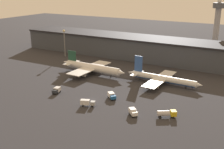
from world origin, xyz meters
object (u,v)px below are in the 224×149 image
at_px(service_vehicle_2, 167,113).
at_px(airplane_0, 92,68).
at_px(service_vehicle_4, 133,112).
at_px(service_vehicle_3, 112,95).
at_px(service_vehicle_1, 57,90).
at_px(airplane_1, 162,79).
at_px(control_tower, 217,21).
at_px(service_vehicle_0, 87,103).

bearing_deg(service_vehicle_2, airplane_0, 117.72).
xyz_separation_m(service_vehicle_2, service_vehicle_4, (-12.69, -4.96, -0.17)).
bearing_deg(service_vehicle_3, airplane_0, 177.83).
relative_size(airplane_0, service_vehicle_1, 8.40).
xyz_separation_m(service_vehicle_1, service_vehicle_4, (43.76, -4.10, 0.02)).
bearing_deg(airplane_1, service_vehicle_2, -65.57).
height_order(airplane_1, control_tower, control_tower).
relative_size(service_vehicle_0, control_tower, 0.17).
height_order(airplane_0, service_vehicle_4, airplane_0).
bearing_deg(service_vehicle_0, control_tower, 57.00).
xyz_separation_m(service_vehicle_1, service_vehicle_2, (56.45, 0.86, 0.20)).
distance_m(service_vehicle_1, service_vehicle_2, 56.46).
bearing_deg(control_tower, service_vehicle_3, -100.80).
distance_m(airplane_1, service_vehicle_1, 56.30).
xyz_separation_m(airplane_1, service_vehicle_3, (-13.82, -31.21, -1.43)).
bearing_deg(service_vehicle_2, airplane_1, 80.19).
distance_m(airplane_1, service_vehicle_0, 47.92).
xyz_separation_m(service_vehicle_4, control_tower, (7.65, 137.00, 22.22)).
distance_m(airplane_1, control_tower, 97.39).
xyz_separation_m(airplane_1, service_vehicle_1, (-41.23, -38.30, -1.45)).
distance_m(service_vehicle_1, service_vehicle_4, 43.95).
xyz_separation_m(airplane_1, service_vehicle_4, (2.54, -42.40, -1.43)).
distance_m(service_vehicle_2, service_vehicle_4, 13.62).
bearing_deg(airplane_0, service_vehicle_2, -28.04).
xyz_separation_m(airplane_0, service_vehicle_1, (1.87, -34.99, -2.21)).
bearing_deg(service_vehicle_1, service_vehicle_4, 73.38).
relative_size(service_vehicle_1, service_vehicle_2, 0.69).
bearing_deg(service_vehicle_4, service_vehicle_1, -141.31).
xyz_separation_m(airplane_0, service_vehicle_3, (29.28, -27.90, -2.18)).
distance_m(airplane_0, service_vehicle_1, 35.11).
xyz_separation_m(service_vehicle_0, service_vehicle_2, (34.37, 6.46, 0.10)).
relative_size(airplane_1, service_vehicle_1, 7.89).
bearing_deg(airplane_0, control_tower, 63.75).
bearing_deg(airplane_1, service_vehicle_3, -111.58).
bearing_deg(service_vehicle_3, service_vehicle_0, -71.34).
height_order(service_vehicle_1, control_tower, control_tower).
bearing_deg(service_vehicle_0, service_vehicle_3, 46.17).
bearing_deg(service_vehicle_1, control_tower, 147.57).
relative_size(service_vehicle_1, control_tower, 0.13).
height_order(service_vehicle_0, service_vehicle_3, service_vehicle_0).
bearing_deg(service_vehicle_2, service_vehicle_3, 135.95).
distance_m(service_vehicle_0, control_tower, 143.30).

